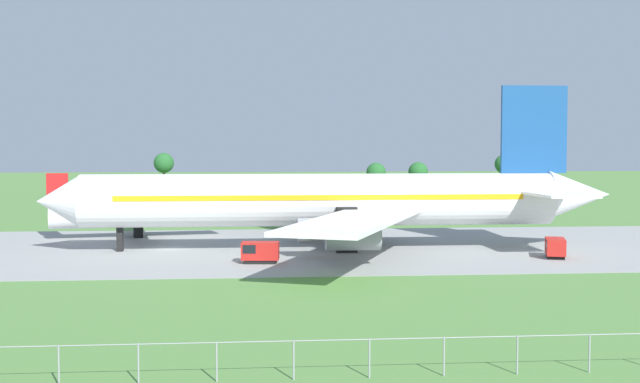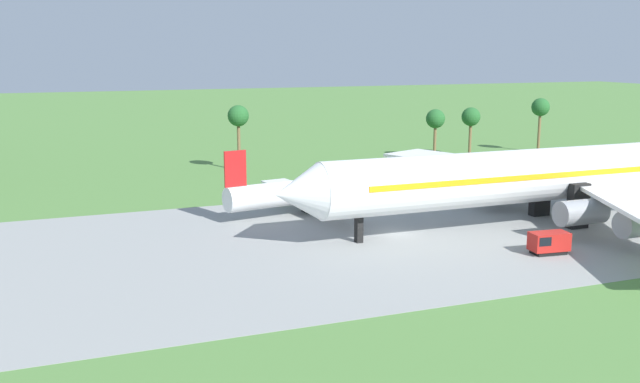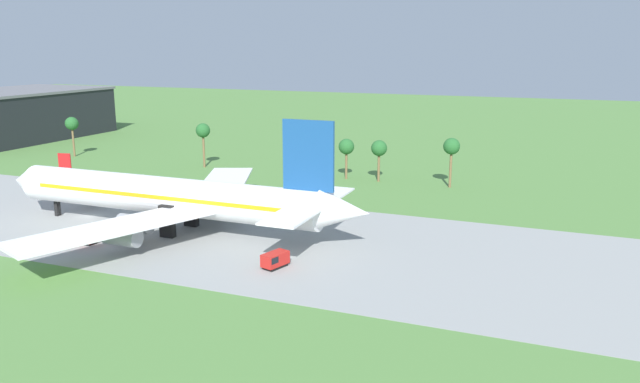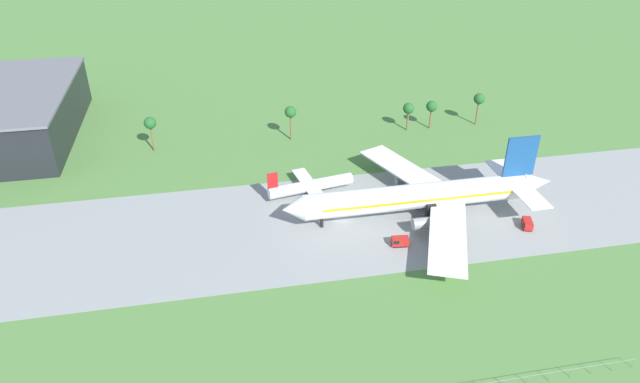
% 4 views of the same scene
% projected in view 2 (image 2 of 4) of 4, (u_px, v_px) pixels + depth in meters
% --- Properties ---
extents(ground_plane, '(600.00, 600.00, 0.00)m').
position_uv_depth(ground_plane, '(397.00, 234.00, 80.11)').
color(ground_plane, '#517F3D').
extents(taxiway_strip, '(320.00, 44.00, 0.02)m').
position_uv_depth(taxiway_strip, '(397.00, 234.00, 80.11)').
color(taxiway_strip, gray).
rests_on(taxiway_strip, ground_plane).
extents(jet_airliner, '(68.63, 61.23, 19.62)m').
position_uv_depth(jet_airliner, '(553.00, 174.00, 84.53)').
color(jet_airliner, white).
rests_on(jet_airliner, ground_plane).
extents(regional_aircraft, '(23.10, 20.96, 8.76)m').
position_uv_depth(regional_aircraft, '(310.00, 191.00, 89.85)').
color(regional_aircraft, white).
rests_on(regional_aircraft, ground_plane).
extents(baggage_tug, '(4.08, 2.40, 2.25)m').
position_uv_depth(baggage_tug, '(548.00, 242.00, 72.16)').
color(baggage_tug, black).
rests_on(baggage_tug, ground_plane).
extents(palm_tree_row, '(107.78, 3.60, 11.19)m').
position_uv_depth(palm_tree_row, '(351.00, 118.00, 127.90)').
color(palm_tree_row, brown).
rests_on(palm_tree_row, ground_plane).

